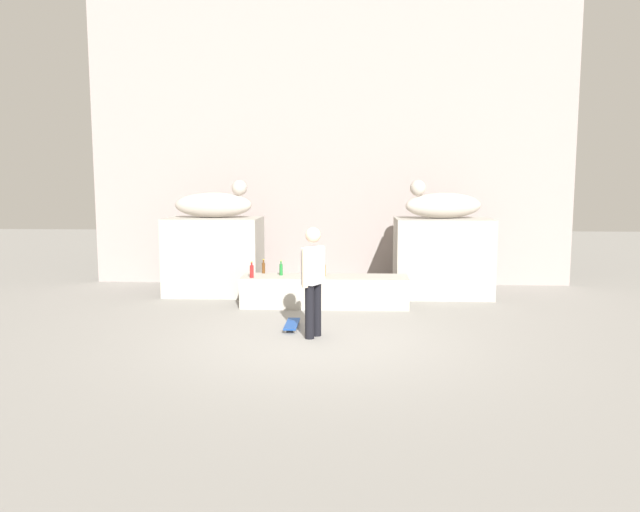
# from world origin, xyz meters

# --- Properties ---
(ground_plane) EXTENTS (40.00, 40.00, 0.00)m
(ground_plane) POSITION_xyz_m (0.00, 0.00, 0.00)
(ground_plane) COLOR gray
(facade_wall) EXTENTS (10.85, 0.60, 6.95)m
(facade_wall) POSITION_xyz_m (0.00, 5.48, 3.47)
(facade_wall) COLOR gray
(facade_wall) RESTS_ON ground_plane
(pedestal_left) EXTENTS (1.92, 1.28, 1.60)m
(pedestal_left) POSITION_xyz_m (-2.36, 3.84, 0.80)
(pedestal_left) COLOR #A39E93
(pedestal_left) RESTS_ON ground_plane
(pedestal_right) EXTENTS (1.92, 1.28, 1.60)m
(pedestal_right) POSITION_xyz_m (2.36, 3.84, 0.80)
(pedestal_right) COLOR #A39E93
(pedestal_right) RESTS_ON ground_plane
(statue_reclining_left) EXTENTS (1.60, 0.56, 0.78)m
(statue_reclining_left) POSITION_xyz_m (-2.32, 3.84, 1.88)
(statue_reclining_left) COLOR #B5AB9E
(statue_reclining_left) RESTS_ON pedestal_left
(statue_reclining_right) EXTENTS (1.68, 0.90, 0.78)m
(statue_reclining_right) POSITION_xyz_m (2.32, 3.83, 1.88)
(statue_reclining_right) COLOR #B5AB9E
(statue_reclining_right) RESTS_ON pedestal_right
(ledge_block) EXTENTS (3.12, 0.78, 0.57)m
(ledge_block) POSITION_xyz_m (0.00, 2.66, 0.29)
(ledge_block) COLOR #A39E93
(ledge_block) RESTS_ON ground_plane
(skater) EXTENTS (0.35, 0.48, 1.67)m
(skater) POSITION_xyz_m (-0.07, 0.37, 0.92)
(skater) COLOR black
(skater) RESTS_ON ground_plane
(skateboard) EXTENTS (0.20, 0.80, 0.08)m
(skateboard) POSITION_xyz_m (-0.45, 0.92, 0.06)
(skateboard) COLOR navy
(skateboard) RESTS_ON ground_plane
(bottle_brown) EXTENTS (0.06, 0.06, 0.28)m
(bottle_brown) POSITION_xyz_m (-1.20, 2.96, 0.68)
(bottle_brown) COLOR #593314
(bottle_brown) RESTS_ON ledge_block
(bottle_red) EXTENTS (0.07, 0.07, 0.30)m
(bottle_red) POSITION_xyz_m (-1.34, 2.41, 0.70)
(bottle_red) COLOR red
(bottle_red) RESTS_ON ledge_block
(bottle_orange) EXTENTS (0.08, 0.08, 0.29)m
(bottle_orange) POSITION_xyz_m (-0.02, 2.68, 0.69)
(bottle_orange) COLOR orange
(bottle_orange) RESTS_ON ledge_block
(bottle_green) EXTENTS (0.06, 0.06, 0.29)m
(bottle_green) POSITION_xyz_m (-0.83, 2.74, 0.69)
(bottle_green) COLOR #1E722D
(bottle_green) RESTS_ON ledge_block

